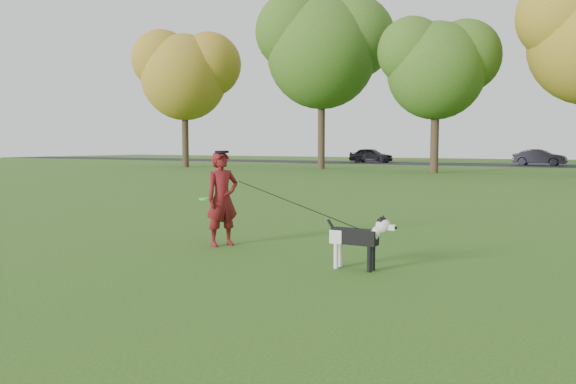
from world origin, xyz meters
The scene contains 8 objects.
ground centered at (0.00, 0.00, 0.00)m, with size 120.00×120.00×0.00m, color #285116.
road centered at (0.00, 40.00, 0.01)m, with size 120.00×7.00×0.02m, color black.
man centered at (-1.13, 0.12, 0.78)m, with size 0.57×0.37×1.56m, color #580C1A.
dog centered at (1.52, -0.48, 0.46)m, with size 0.99×0.20×0.75m.
car_left centered at (-13.24, 40.00, 0.67)m, with size 1.54×3.82×1.30m, color black.
car_mid centered at (0.52, 40.00, 0.65)m, with size 1.33×3.81×1.26m, color black.
man_held_items centered at (0.45, -0.21, 0.79)m, with size 3.22×0.72×1.06m.
tree_row centered at (-1.43, 26.07, 7.41)m, with size 51.74×8.86×12.01m.
Camera 1 is at (4.22, -7.41, 1.68)m, focal length 35.00 mm.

